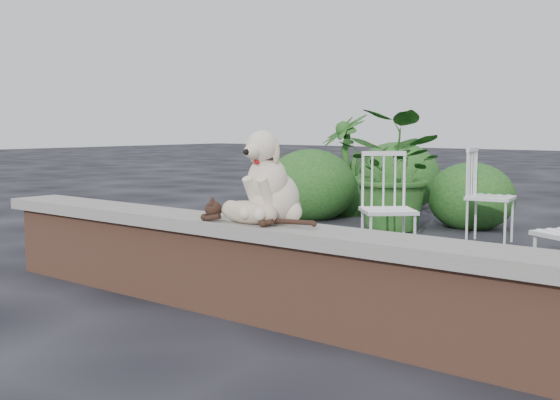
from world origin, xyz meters
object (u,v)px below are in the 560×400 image
Objects in this scene: cat at (248,211)px; potted_plant_b at (345,165)px; potted_plant_a at (398,171)px; chair_e at (491,196)px; dog at (274,176)px; chair_a at (388,209)px.

cat is 0.69× the size of potted_plant_b.
chair_e is at bearing -7.77° from potted_plant_a.
potted_plant_a is 1.42m from potted_plant_b.
chair_e is (0.06, 3.51, -0.19)m from cat.
potted_plant_b reaches higher than chair_e.
chair_e is (-0.02, 3.36, -0.39)m from dog.
chair_e reaches higher than cat.
cat is 3.81m from potted_plant_a.
dog is 0.26m from cat.
potted_plant_a reaches higher than cat.
potted_plant_b is (-2.32, 0.90, 0.18)m from chair_e.
dog reaches higher than chair_a.
chair_e is 1.14m from potted_plant_a.
potted_plant_b reaches higher than cat.
dog is at bearing 170.22° from chair_e.
potted_plant_b is at bearing 58.59° from chair_e.
dog reaches higher than chair_e.
dog is at bearing 59.09° from cat.
cat is 0.96× the size of chair_a.
chair_a is 1.56m from chair_e.
dog is 0.43× the size of potted_plant_b.
dog is 1.88m from chair_a.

